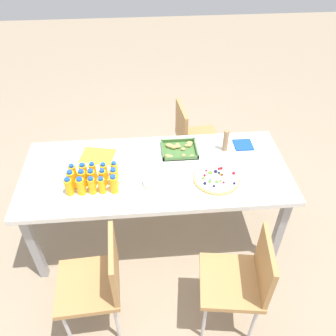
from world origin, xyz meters
TOP-DOWN VIEW (x-y plane):
  - ground_plane at (0.00, 0.00)m, footprint 12.00×12.00m
  - party_table at (0.00, 0.00)m, footprint 2.02×0.86m
  - chair_far_right at (0.40, 0.75)m, footprint 0.44×0.44m
  - chair_near_left at (-0.42, -0.75)m, footprint 0.42×0.42m
  - chair_near_right at (0.50, -0.81)m, footprint 0.45×0.45m
  - juice_bottle_0 at (-0.61, -0.20)m, footprint 0.06×0.06m
  - juice_bottle_1 at (-0.53, -0.20)m, footprint 0.06×0.06m
  - juice_bottle_2 at (-0.45, -0.20)m, footprint 0.05×0.05m
  - juice_bottle_3 at (-0.39, -0.20)m, footprint 0.05×0.05m
  - juice_bottle_4 at (-0.30, -0.21)m, footprint 0.06×0.06m
  - juice_bottle_5 at (-0.60, -0.13)m, footprint 0.06×0.06m
  - juice_bottle_6 at (-0.53, -0.13)m, footprint 0.06×0.06m
  - juice_bottle_7 at (-0.46, -0.13)m, footprint 0.06×0.06m
  - juice_bottle_8 at (-0.38, -0.13)m, footprint 0.05×0.05m
  - juice_bottle_9 at (-0.30, -0.14)m, footprint 0.06×0.06m
  - juice_bottle_10 at (-0.60, -0.06)m, footprint 0.05×0.05m
  - juice_bottle_11 at (-0.53, -0.05)m, footprint 0.06×0.06m
  - juice_bottle_12 at (-0.46, -0.06)m, footprint 0.05×0.05m
  - juice_bottle_13 at (-0.38, -0.06)m, footprint 0.06×0.06m
  - juice_bottle_14 at (-0.30, -0.06)m, footprint 0.05×0.05m
  - fruit_pizza at (0.44, -0.14)m, footprint 0.34×0.34m
  - snack_tray at (0.20, 0.22)m, footprint 0.28×0.25m
  - plate_stack at (0.00, -0.14)m, footprint 0.20×0.20m
  - napkin_stack at (0.74, 0.25)m, footprint 0.15×0.15m
  - cardboard_tube at (0.57, 0.20)m, footprint 0.04×0.04m
  - paper_folder at (-0.45, 0.21)m, footprint 0.30×0.25m

SIDE VIEW (x-z plane):
  - ground_plane at x=0.00m, z-range 0.00..0.00m
  - chair_far_right at x=0.40m, z-range 0.09..0.92m
  - chair_near_left at x=-0.42m, z-range 0.09..0.92m
  - chair_near_right at x=0.50m, z-range 0.09..0.92m
  - party_table at x=0.00m, z-range 0.30..1.05m
  - paper_folder at x=-0.45m, z-range 0.75..0.75m
  - napkin_stack at x=0.74m, z-range 0.75..0.76m
  - fruit_pizza at x=0.44m, z-range 0.73..0.78m
  - snack_tray at x=0.20m, z-range 0.74..0.78m
  - plate_stack at x=0.00m, z-range 0.75..0.78m
  - juice_bottle_3 at x=-0.39m, z-range 0.74..0.87m
  - juice_bottle_2 at x=-0.45m, z-range 0.74..0.88m
  - juice_bottle_8 at x=-0.38m, z-range 0.74..0.88m
  - juice_bottle_1 at x=-0.53m, z-range 0.74..0.88m
  - juice_bottle_11 at x=-0.53m, z-range 0.74..0.88m
  - juice_bottle_13 at x=-0.38m, z-range 0.74..0.88m
  - juice_bottle_6 at x=-0.53m, z-range 0.74..0.88m
  - juice_bottle_0 at x=-0.61m, z-range 0.74..0.88m
  - juice_bottle_14 at x=-0.30m, z-range 0.74..0.88m
  - juice_bottle_10 at x=-0.60m, z-range 0.74..0.88m
  - juice_bottle_12 at x=-0.46m, z-range 0.74..0.89m
  - juice_bottle_7 at x=-0.46m, z-range 0.74..0.89m
  - juice_bottle_4 at x=-0.30m, z-range 0.74..0.89m
  - juice_bottle_5 at x=-0.60m, z-range 0.74..0.89m
  - juice_bottle_9 at x=-0.30m, z-range 0.74..0.89m
  - cardboard_tube at x=0.57m, z-range 0.75..0.93m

